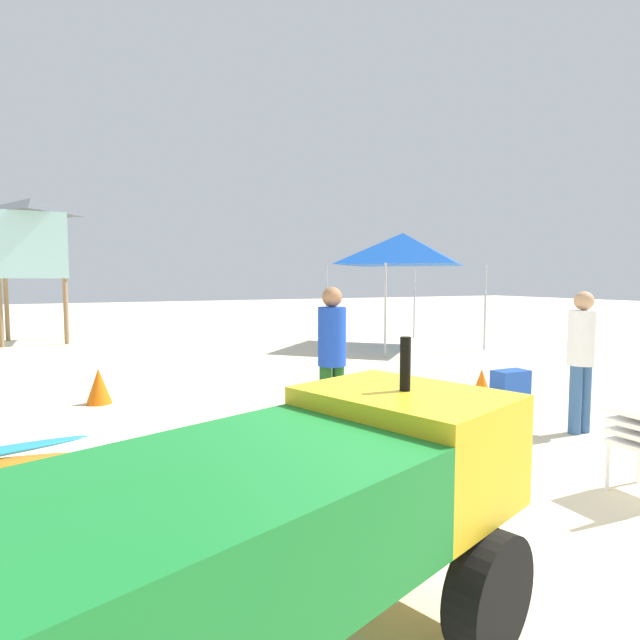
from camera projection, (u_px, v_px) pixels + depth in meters
The scene contains 9 objects.
ground at pixel (440, 514), 4.00m from camera, with size 80.00×80.00×0.00m, color beige.
utility_cart at pixel (298, 509), 2.32m from camera, with size 2.80×2.00×1.50m.
lifeguard_near_left at pixel (332, 352), 5.84m from camera, with size 0.32×0.32×1.73m.
lifeguard_near_center at pixel (582, 352), 6.04m from camera, with size 0.32×0.32×1.68m.
popup_canopy at pixel (403, 249), 13.82m from camera, with size 3.08×3.08×3.04m.
lifeguard_tower at pixel (32, 238), 14.57m from camera, with size 1.98×1.98×4.09m.
traffic_cone_near at pixel (481, 391), 7.03m from camera, with size 0.42×0.42×0.60m, color orange.
traffic_cone_far at pixel (99, 386), 7.52m from camera, with size 0.36×0.36×0.52m, color orange.
cooler_box at pixel (511, 382), 8.13m from camera, with size 0.56×0.32×0.38m, color blue.
Camera 1 is at (-2.52, -3.08, 1.82)m, focal length 29.00 mm.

